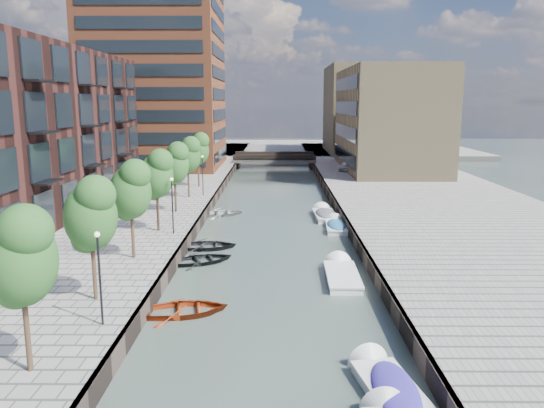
{
  "coord_description": "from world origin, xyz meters",
  "views": [
    {
      "loc": [
        0.28,
        -13.41,
        10.45
      ],
      "look_at": [
        0.0,
        22.5,
        3.5
      ],
      "focal_mm": 35.0,
      "sensor_mm": 36.0,
      "label": 1
    }
  ],
  "objects_px": {
    "sloop_2": "(185,314)",
    "sloop_3": "(221,215)",
    "tree_4": "(174,162)",
    "tree_3": "(156,173)",
    "car": "(347,166)",
    "sloop_4": "(206,249)",
    "motorboat_0": "(390,389)",
    "tree_0": "(20,254)",
    "tree_2": "(130,189)",
    "motorboat_4": "(324,215)",
    "sloop_1": "(202,263)",
    "tree_5": "(188,154)",
    "bridge": "(274,159)",
    "tree_1": "(90,212)",
    "motorboat_2": "(341,275)",
    "motorboat_3": "(336,226)",
    "tree_6": "(198,148)"
  },
  "relations": [
    {
      "from": "sloop_2",
      "to": "sloop_3",
      "type": "relative_size",
      "value": 1.04
    },
    {
      "from": "tree_4",
      "to": "sloop_3",
      "type": "height_order",
      "value": "tree_4"
    },
    {
      "from": "tree_3",
      "to": "car",
      "type": "bearing_deg",
      "value": 62.04
    },
    {
      "from": "sloop_4",
      "to": "motorboat_0",
      "type": "xyz_separation_m",
      "value": [
        9.18,
        -19.36,
        0.21
      ]
    },
    {
      "from": "tree_0",
      "to": "motorboat_0",
      "type": "bearing_deg",
      "value": 0.86
    },
    {
      "from": "tree_2",
      "to": "motorboat_4",
      "type": "xyz_separation_m",
      "value": [
        13.22,
        16.24,
        -5.09
      ]
    },
    {
      "from": "sloop_1",
      "to": "sloop_2",
      "type": "bearing_deg",
      "value": 159.12
    },
    {
      "from": "tree_4",
      "to": "motorboat_4",
      "type": "height_order",
      "value": "tree_4"
    },
    {
      "from": "sloop_2",
      "to": "tree_5",
      "type": "bearing_deg",
      "value": -3.5
    },
    {
      "from": "bridge",
      "to": "tree_1",
      "type": "relative_size",
      "value": 2.18
    },
    {
      "from": "motorboat_2",
      "to": "motorboat_3",
      "type": "height_order",
      "value": "motorboat_2"
    },
    {
      "from": "tree_2",
      "to": "sloop_3",
      "type": "bearing_deg",
      "value": 77.79
    },
    {
      "from": "tree_5",
      "to": "sloop_3",
      "type": "height_order",
      "value": "tree_5"
    },
    {
      "from": "tree_1",
      "to": "tree_4",
      "type": "xyz_separation_m",
      "value": [
        0.0,
        21.0,
        0.0
      ]
    },
    {
      "from": "sloop_1",
      "to": "car",
      "type": "xyz_separation_m",
      "value": [
        14.78,
        39.96,
        1.64
      ]
    },
    {
      "from": "motorboat_0",
      "to": "car",
      "type": "xyz_separation_m",
      "value": [
        5.73,
        55.92,
        1.43
      ]
    },
    {
      "from": "sloop_4",
      "to": "motorboat_4",
      "type": "bearing_deg",
      "value": -46.74
    },
    {
      "from": "sloop_2",
      "to": "sloop_4",
      "type": "xyz_separation_m",
      "value": [
        -0.47,
        11.99,
        0.0
      ]
    },
    {
      "from": "tree_1",
      "to": "sloop_4",
      "type": "height_order",
      "value": "tree_1"
    },
    {
      "from": "tree_0",
      "to": "tree_4",
      "type": "relative_size",
      "value": 1.0
    },
    {
      "from": "tree_5",
      "to": "motorboat_2",
      "type": "height_order",
      "value": "tree_5"
    },
    {
      "from": "sloop_4",
      "to": "motorboat_2",
      "type": "height_order",
      "value": "motorboat_2"
    },
    {
      "from": "sloop_3",
      "to": "sloop_4",
      "type": "distance_m",
      "value": 11.41
    },
    {
      "from": "motorboat_0",
      "to": "motorboat_4",
      "type": "relative_size",
      "value": 0.98
    },
    {
      "from": "motorboat_2",
      "to": "tree_6",
      "type": "bearing_deg",
      "value": 113.97
    },
    {
      "from": "car",
      "to": "tree_6",
      "type": "bearing_deg",
      "value": -117.9
    },
    {
      "from": "bridge",
      "to": "tree_6",
      "type": "distance_m",
      "value": 27.63
    },
    {
      "from": "bridge",
      "to": "sloop_3",
      "type": "relative_size",
      "value": 3.07
    },
    {
      "from": "car",
      "to": "sloop_3",
      "type": "bearing_deg",
      "value": -95.8
    },
    {
      "from": "sloop_2",
      "to": "motorboat_2",
      "type": "relative_size",
      "value": 0.8
    },
    {
      "from": "tree_2",
      "to": "tree_6",
      "type": "distance_m",
      "value": 28.0
    },
    {
      "from": "tree_6",
      "to": "motorboat_4",
      "type": "xyz_separation_m",
      "value": [
        13.22,
        -11.76,
        -5.09
      ]
    },
    {
      "from": "sloop_4",
      "to": "motorboat_0",
      "type": "bearing_deg",
      "value": -159.76
    },
    {
      "from": "tree_0",
      "to": "sloop_3",
      "type": "xyz_separation_m",
      "value": [
        3.67,
        30.97,
        -5.31
      ]
    },
    {
      "from": "tree_2",
      "to": "tree_4",
      "type": "relative_size",
      "value": 1.0
    },
    {
      "from": "tree_4",
      "to": "car",
      "type": "bearing_deg",
      "value": 56.45
    },
    {
      "from": "motorboat_3",
      "to": "motorboat_0",
      "type": "bearing_deg",
      "value": -91.99
    },
    {
      "from": "tree_0",
      "to": "motorboat_2",
      "type": "height_order",
      "value": "tree_0"
    },
    {
      "from": "tree_0",
      "to": "sloop_3",
      "type": "relative_size",
      "value": 1.41
    },
    {
      "from": "bridge",
      "to": "tree_0",
      "type": "distance_m",
      "value": 68.64
    },
    {
      "from": "tree_5",
      "to": "tree_6",
      "type": "height_order",
      "value": "same"
    },
    {
      "from": "tree_0",
      "to": "sloop_2",
      "type": "distance_m",
      "value": 10.15
    },
    {
      "from": "sloop_1",
      "to": "car",
      "type": "relative_size",
      "value": 1.12
    },
    {
      "from": "tree_6",
      "to": "sloop_2",
      "type": "bearing_deg",
      "value": -83.04
    },
    {
      "from": "tree_6",
      "to": "tree_4",
      "type": "bearing_deg",
      "value": -90.0
    },
    {
      "from": "bridge",
      "to": "tree_6",
      "type": "xyz_separation_m",
      "value": [
        -8.5,
        -26.0,
        3.92
      ]
    },
    {
      "from": "tree_5",
      "to": "sloop_1",
      "type": "height_order",
      "value": "tree_5"
    },
    {
      "from": "tree_0",
      "to": "car",
      "type": "height_order",
      "value": "tree_0"
    },
    {
      "from": "tree_6",
      "to": "motorboat_4",
      "type": "height_order",
      "value": "tree_6"
    },
    {
      "from": "tree_3",
      "to": "tree_2",
      "type": "bearing_deg",
      "value": -90.0
    }
  ]
}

